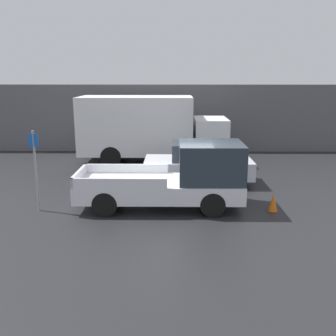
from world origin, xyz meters
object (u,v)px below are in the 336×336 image
(pickup_truck, at_px, (179,178))
(traffic_cone, at_px, (273,202))
(car, at_px, (199,163))
(parking_sign, at_px, (36,167))
(delivery_truck, at_px, (147,127))

(pickup_truck, height_order, traffic_cone, pickup_truck)
(pickup_truck, xyz_separation_m, car, (0.84, 2.80, -0.15))
(parking_sign, bearing_deg, car, 31.15)
(car, relative_size, parking_sign, 1.64)
(delivery_truck, distance_m, parking_sign, 7.74)
(car, height_order, delivery_truck, delivery_truck)
(car, xyz_separation_m, parking_sign, (-5.33, -3.22, 0.62))
(pickup_truck, relative_size, delivery_truck, 0.74)
(pickup_truck, relative_size, car, 1.26)
(traffic_cone, bearing_deg, pickup_truck, 173.41)
(pickup_truck, distance_m, car, 2.93)
(pickup_truck, xyz_separation_m, traffic_cone, (3.01, -0.35, -0.70))
(car, bearing_deg, pickup_truck, -106.76)
(delivery_truck, height_order, traffic_cone, delivery_truck)
(car, height_order, parking_sign, parking_sign)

